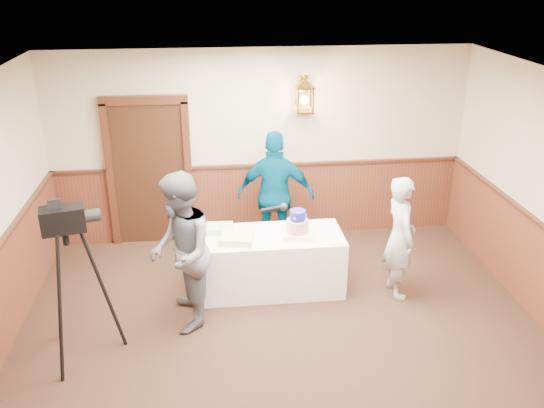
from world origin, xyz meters
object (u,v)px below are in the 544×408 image
Objects in this scene: tiered_cake at (297,226)px; interviewer at (181,253)px; baker at (400,237)px; tv_camera_rig at (74,292)px; sheet_cake_yellow at (237,239)px; sheet_cake_green at (219,229)px; assistant_p at (276,195)px; display_table at (270,262)px.

tiered_cake is 1.51m from interviewer.
tv_camera_rig reaches higher than baker.
sheet_cake_yellow is 0.38m from sheet_cake_green.
interviewer is at bearing 93.31° from baker.
sheet_cake_green is 0.19× the size of assistant_p.
interviewer is (-1.39, -0.59, 0.03)m from tiered_cake.
assistant_p is at bearing 43.85° from baker.
baker is 0.92× the size of tv_camera_rig.
assistant_p is at bearing 98.56° from tiered_cake.
tiered_cake is 0.25× the size of baker.
baker is (1.97, -0.14, -0.01)m from sheet_cake_yellow.
tiered_cake is 1.00m from assistant_p.
assistant_p reaches higher than tv_camera_rig.
interviewer is at bearing 62.79° from assistant_p.
interviewer is 2.01m from assistant_p.
sheet_cake_yellow is 1.98m from baker.
sheet_cake_yellow is at bearing -174.53° from tiered_cake.
baker is at bearing 95.08° from interviewer.
tv_camera_rig reaches higher than sheet_cake_green.
tiered_cake reaches higher than sheet_cake_green.
tiered_cake is 1.13× the size of sheet_cake_green.
baker is at bearing -10.65° from display_table.
sheet_cake_green is at bearing 164.83° from display_table.
tv_camera_rig is at bearing -139.65° from sheet_cake_green.
tv_camera_rig is at bearing -152.44° from display_table.
sheet_cake_green is (-0.21, 0.32, -0.00)m from sheet_cake_yellow.
tv_camera_rig is at bearing -150.63° from sheet_cake_yellow.
display_table is at bearing 166.69° from tiered_cake.
tv_camera_rig is (-3.69, -0.82, -0.02)m from baker.
sheet_cake_green is (-0.62, 0.17, 0.41)m from display_table.
tv_camera_rig is at bearing 52.16° from assistant_p.
tv_camera_rig reaches higher than display_table.
sheet_cake_green is at bearing 149.18° from interviewer.
tiered_cake is 0.21× the size of interviewer.
baker is at bearing 149.60° from assistant_p.
interviewer reaches higher than sheet_cake_yellow.
display_table is 0.61m from tiered_cake.
sheet_cake_yellow is (-0.42, -0.15, 0.42)m from display_table.
tiered_cake is at bearing 75.19° from baker.
baker is (1.55, -0.29, 0.40)m from display_table.
interviewer is 1.08× the size of tv_camera_rig.
interviewer is at bearing -117.72° from sheet_cake_green.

